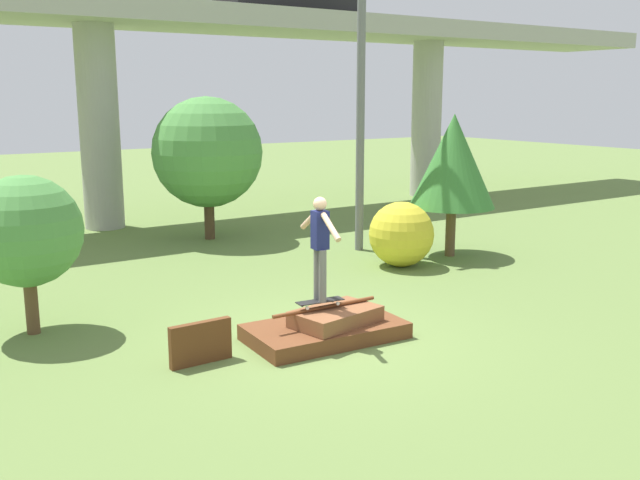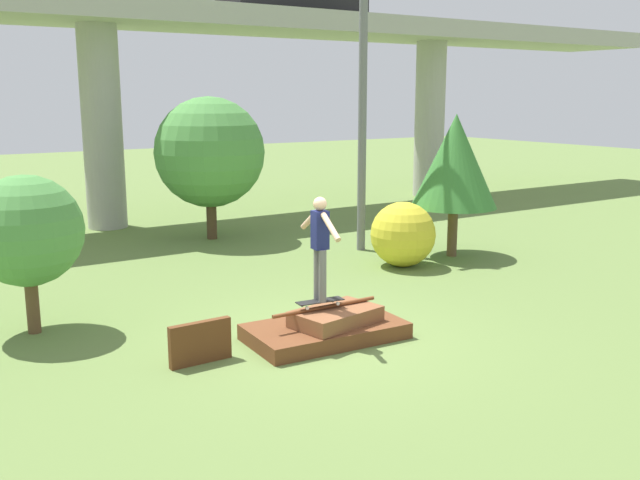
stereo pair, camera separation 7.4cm
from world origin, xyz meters
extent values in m
plane|color=olive|center=(0.00, 0.00, 0.00)|extent=(80.00, 80.00, 0.00)
cube|color=brown|center=(0.00, 0.00, 0.12)|extent=(2.47, 1.46, 0.25)
cube|color=brown|center=(0.14, -0.09, 0.37)|extent=(1.49, 1.06, 0.26)
cylinder|color=brown|center=(0.00, 0.00, 0.52)|extent=(1.86, 0.06, 0.06)
cube|color=#5B3319|center=(-2.05, 0.11, 0.31)|extent=(0.93, 0.13, 0.61)
cube|color=black|center=(-0.09, 0.01, 0.63)|extent=(0.77, 0.29, 0.01)
cylinder|color=silver|center=(0.18, 0.07, 0.58)|extent=(0.06, 0.04, 0.05)
cylinder|color=silver|center=(0.16, -0.11, 0.58)|extent=(0.06, 0.04, 0.05)
cylinder|color=silver|center=(-0.35, 0.12, 0.58)|extent=(0.06, 0.04, 0.05)
cylinder|color=silver|center=(-0.36, -0.06, 0.58)|extent=(0.06, 0.04, 0.05)
cylinder|color=slate|center=(-0.08, 0.09, 1.04)|extent=(0.12, 0.12, 0.81)
cylinder|color=slate|center=(-0.10, -0.08, 1.04)|extent=(0.12, 0.12, 0.81)
cube|color=#191E51|center=(-0.09, 0.01, 1.74)|extent=(0.24, 0.23, 0.59)
sphere|color=tan|center=(-0.09, 0.01, 2.14)|extent=(0.21, 0.21, 0.21)
cylinder|color=tan|center=(-0.06, 0.35, 1.85)|extent=(0.14, 0.54, 0.38)
cylinder|color=tan|center=(-0.13, -0.34, 1.85)|extent=(0.14, 0.54, 0.38)
cube|color=#A8A59E|center=(0.00, 11.36, 5.94)|extent=(44.00, 3.50, 0.60)
cylinder|color=#A8A59E|center=(0.00, 11.36, 2.82)|extent=(1.10, 1.10, 5.64)
cylinder|color=#A8A59E|center=(12.10, 11.36, 2.82)|extent=(1.10, 1.10, 5.64)
cube|color=black|center=(6.08, 11.04, 6.58)|extent=(4.56, 1.71, 0.67)
cylinder|color=slate|center=(4.32, 4.97, 3.72)|extent=(0.20, 0.20, 7.45)
cylinder|color=#4C3823|center=(1.82, 8.21, 0.54)|extent=(0.27, 0.27, 1.07)
sphere|color=#4C8E42|center=(1.82, 8.21, 2.28)|extent=(2.85, 2.85, 2.85)
cylinder|color=brown|center=(5.72, 3.25, 0.58)|extent=(0.23, 0.23, 1.17)
cone|color=#387A33|center=(5.72, 3.25, 2.24)|extent=(1.99, 1.99, 2.15)
cylinder|color=brown|center=(-3.75, 2.79, 0.46)|extent=(0.20, 0.20, 0.92)
sphere|color=#4C8E42|center=(-3.75, 2.79, 1.67)|extent=(1.76, 1.76, 1.76)
sphere|color=gold|center=(4.08, 3.08, 0.72)|extent=(1.44, 1.44, 1.44)
camera|label=1|loc=(-5.89, -8.81, 3.75)|focal=40.00mm
camera|label=2|loc=(-5.83, -8.85, 3.75)|focal=40.00mm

